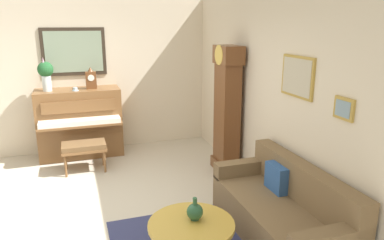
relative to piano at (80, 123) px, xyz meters
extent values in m
cube|color=beige|center=(2.23, 0.08, -0.67)|extent=(6.40, 6.00, 0.10)
cube|color=beige|center=(-0.37, 0.08, 0.78)|extent=(0.10, 4.90, 2.80)
cube|color=#33281E|center=(-0.30, 0.00, 1.23)|extent=(0.03, 1.10, 0.84)
cube|color=gray|center=(-0.29, 0.00, 1.23)|extent=(0.01, 0.98, 0.72)
cube|color=beige|center=(2.23, 2.48, 0.78)|extent=(5.30, 0.10, 2.80)
cube|color=#B28E3D|center=(3.78, 2.42, 0.93)|extent=(0.26, 0.03, 0.22)
cube|color=#7A93A3|center=(3.78, 2.40, 0.93)|extent=(0.20, 0.01, 0.16)
cube|color=#B28E3D|center=(2.98, 2.42, 1.13)|extent=(0.60, 0.03, 0.48)
cube|color=#BCB299|center=(2.98, 2.40, 1.13)|extent=(0.54, 0.01, 0.42)
cube|color=brown|center=(-0.02, 0.00, -0.01)|extent=(0.60, 1.44, 1.22)
cube|color=brown|center=(0.41, 0.00, 0.06)|extent=(0.28, 1.38, 0.04)
cube|color=white|center=(0.41, 0.00, 0.12)|extent=(0.26, 1.32, 0.08)
cube|color=brown|center=(0.30, 0.00, 0.36)|extent=(0.03, 1.20, 0.20)
cube|color=brown|center=(0.78, 0.02, -0.24)|extent=(0.42, 0.70, 0.04)
cube|color=brown|center=(0.78, 0.02, -0.18)|extent=(0.40, 0.68, 0.08)
cylinder|color=brown|center=(0.94, -0.28, -0.44)|extent=(0.04, 0.04, 0.36)
cylinder|color=brown|center=(0.94, 0.32, -0.44)|extent=(0.04, 0.04, 0.36)
cylinder|color=brown|center=(0.62, -0.28, -0.44)|extent=(0.04, 0.04, 0.36)
cylinder|color=brown|center=(0.62, 0.32, -0.44)|extent=(0.04, 0.04, 0.36)
cube|color=brown|center=(1.45, 2.22, -0.53)|extent=(0.52, 0.34, 0.18)
cube|color=brown|center=(1.45, 2.22, 0.27)|extent=(0.44, 0.28, 1.78)
cube|color=brown|center=(1.45, 2.22, 1.26)|extent=(0.52, 0.32, 0.28)
cylinder|color=gold|center=(1.45, 2.07, 1.26)|extent=(0.30, 0.02, 0.30)
cylinder|color=gold|center=(1.45, 2.17, 0.33)|extent=(0.03, 0.03, 0.70)
cube|color=brown|center=(3.43, 1.99, -0.41)|extent=(1.90, 0.80, 0.42)
cube|color=brown|center=(3.43, 2.29, 0.00)|extent=(1.90, 0.20, 0.44)
cube|color=brown|center=(2.57, 1.99, -0.12)|extent=(0.18, 0.80, 0.20)
cube|color=brown|center=(4.29, 1.99, -0.12)|extent=(0.18, 0.80, 0.20)
cube|color=#2D5699|center=(3.13, 2.13, -0.04)|extent=(0.34, 0.12, 0.32)
cylinder|color=gold|center=(3.48, 0.95, -0.23)|extent=(0.88, 0.88, 0.04)
torus|color=brown|center=(3.48, 0.95, -0.23)|extent=(0.88, 0.88, 0.04)
cylinder|color=brown|center=(3.48, 1.31, -0.43)|extent=(0.04, 0.04, 0.37)
cylinder|color=brown|center=(3.12, 0.95, -0.43)|extent=(0.04, 0.04, 0.37)
cube|color=brown|center=(0.00, 0.24, 0.75)|extent=(0.12, 0.18, 0.30)
cylinder|color=white|center=(0.06, 0.24, 0.80)|extent=(0.01, 0.11, 0.11)
cone|color=brown|center=(0.00, 0.24, 0.94)|extent=(0.10, 0.10, 0.08)
cylinder|color=silver|center=(0.00, -0.48, 0.73)|extent=(0.15, 0.15, 0.26)
sphere|color=#235B2D|center=(0.00, -0.48, 0.97)|extent=(0.26, 0.26, 0.26)
cone|color=#D199B7|center=(0.03, -0.50, 1.10)|extent=(0.06, 0.06, 0.16)
cylinder|color=#ADC6D6|center=(0.13, -0.03, 0.61)|extent=(0.12, 0.12, 0.01)
cylinder|color=#ADC6D6|center=(0.13, -0.03, 0.63)|extent=(0.08, 0.08, 0.06)
cylinder|color=#234C33|center=(3.42, 1.01, -0.20)|extent=(0.09, 0.09, 0.01)
sphere|color=#285638|center=(3.42, 1.01, -0.12)|extent=(0.17, 0.17, 0.17)
cylinder|color=#285638|center=(3.42, 1.01, -0.01)|extent=(0.04, 0.04, 0.08)
camera|label=1|loc=(6.54, -0.06, 1.75)|focal=33.74mm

